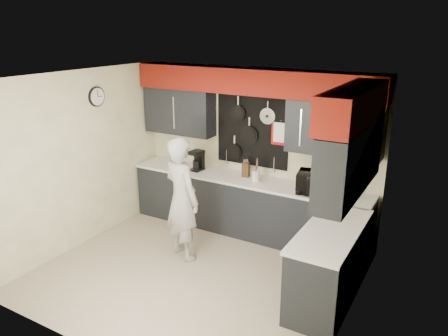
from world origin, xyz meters
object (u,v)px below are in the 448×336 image
Objects in this scene: microwave at (318,183)px; utensil_crock at (256,176)px; coffee_maker at (198,160)px; person at (182,199)px; knife_block at (246,170)px.

microwave reaches higher than utensil_crock.
coffee_maker is 0.19× the size of person.
knife_block is at bearing 163.36° from microwave.
knife_block is 1.44× the size of utensil_crock.
coffee_maker is at bearing 168.47° from microwave.
coffee_maker is (-1.07, 0.01, 0.09)m from utensil_crock.
person reaches higher than microwave.
person reaches higher than knife_block.
person reaches higher than utensil_crock.
microwave is at bearing 3.76° from coffee_maker.
knife_block is 0.85m from coffee_maker.
microwave is 3.45× the size of utensil_crock.
microwave is 2.41× the size of knife_block.
knife_block is 1.26m from person.
person is at bearing -156.65° from microwave.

